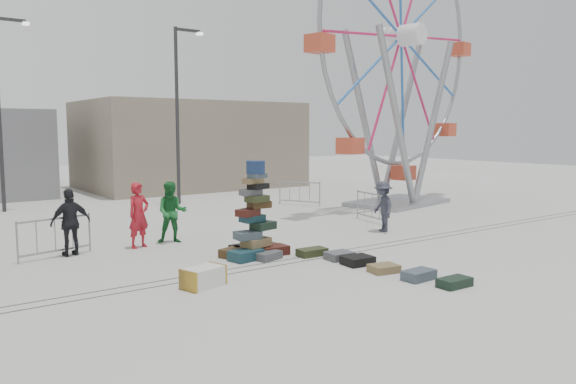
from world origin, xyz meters
TOP-DOWN VIEW (x-y plane):
  - ground at (0.00, 0.00)m, footprint 90.00×90.00m
  - track_line_near at (0.00, 0.60)m, footprint 40.00×0.04m
  - track_line_far at (0.00, 1.00)m, footprint 40.00×0.04m
  - building_right at (7.00, 20.00)m, footprint 12.00×8.00m
  - lamp_post_right at (3.09, 13.00)m, footprint 1.41×0.25m
  - lamp_post_left at (-3.91, 15.00)m, footprint 1.41×0.25m
  - suitcase_tower at (0.02, 1.86)m, footprint 1.84×1.62m
  - ferris_wheel at (11.06, 6.94)m, footprint 11.35×3.67m
  - steamer_trunk at (-2.50, 0.00)m, footprint 1.04×0.77m
  - row_case_0 at (1.32, 0.98)m, footprint 0.83×0.48m
  - row_case_1 at (1.63, 0.20)m, footprint 0.73×0.60m
  - row_case_2 at (1.63, -0.50)m, footprint 0.78×0.64m
  - row_case_3 at (1.61, -1.43)m, footprint 0.75×0.62m
  - row_case_4 at (1.77, -2.39)m, footprint 0.80×0.49m
  - row_case_5 at (1.95, -3.23)m, footprint 0.78×0.46m
  - barricade_dummy_c at (-4.39, 4.88)m, footprint 1.97×0.54m
  - barricade_wheel_front at (6.63, 4.10)m, footprint 0.47×1.98m
  - barricade_wheel_back at (7.23, 9.35)m, footprint 1.01×1.82m
  - pedestrian_red at (-2.09, 4.79)m, footprint 0.80×0.64m
  - pedestrian_green at (-1.01, 4.88)m, footprint 1.13×1.05m
  - pedestrian_black at (-3.98, 4.86)m, footprint 1.11×0.54m
  - pedestrian_grey at (5.52, 2.45)m, footprint 0.98×1.25m

SIDE VIEW (x-z plane):
  - ground at x=0.00m, z-range 0.00..0.00m
  - track_line_near at x=0.00m, z-range 0.00..0.01m
  - track_line_far at x=0.00m, z-range 0.00..0.01m
  - row_case_3 at x=1.61m, z-range 0.00..0.19m
  - row_case_5 at x=1.95m, z-range 0.00..0.20m
  - row_case_0 at x=1.32m, z-range 0.00..0.20m
  - row_case_1 at x=1.63m, z-range 0.00..0.21m
  - row_case_2 at x=1.63m, z-range 0.00..0.22m
  - row_case_4 at x=1.77m, z-range 0.00..0.23m
  - steamer_trunk at x=-2.50m, z-range 0.00..0.43m
  - barricade_dummy_c at x=-4.39m, z-range 0.00..1.10m
  - barricade_wheel_front at x=6.63m, z-range 0.00..1.10m
  - barricade_wheel_back at x=7.23m, z-range 0.00..1.10m
  - suitcase_tower at x=0.02m, z-range -0.57..2.03m
  - pedestrian_grey at x=5.52m, z-range 0.00..1.70m
  - pedestrian_black at x=-3.98m, z-range 0.00..1.84m
  - pedestrian_green at x=-1.01m, z-range 0.00..1.87m
  - pedestrian_red at x=-2.09m, z-range 0.00..1.91m
  - building_right at x=7.00m, z-range 0.00..5.00m
  - lamp_post_right at x=3.09m, z-range 0.48..8.48m
  - lamp_post_left at x=-3.91m, z-range 0.48..8.48m
  - ferris_wheel at x=11.06m, z-range -0.10..13.26m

